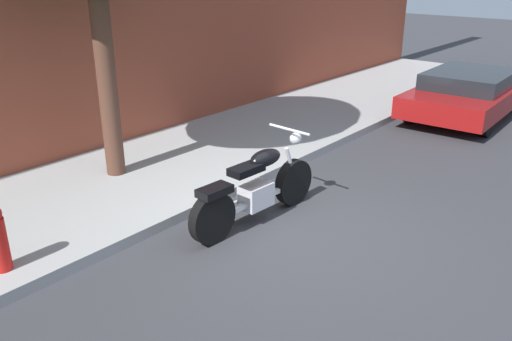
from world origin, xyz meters
The scene contains 4 objects.
ground_plane centered at (0.00, 0.00, 0.00)m, with size 60.00×60.00×0.00m, color #38383D.
sidewalk centered at (0.00, 2.85, 0.07)m, with size 24.74×3.07×0.14m, color #A3A3A3.
motorcycle centered at (-0.08, 0.55, 0.46)m, with size 2.23×0.70×1.16m.
parked_car_red centered at (6.99, 0.23, 0.55)m, with size 4.17×1.95×1.03m.
Camera 1 is at (-4.94, -3.51, 3.27)m, focal length 36.81 mm.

